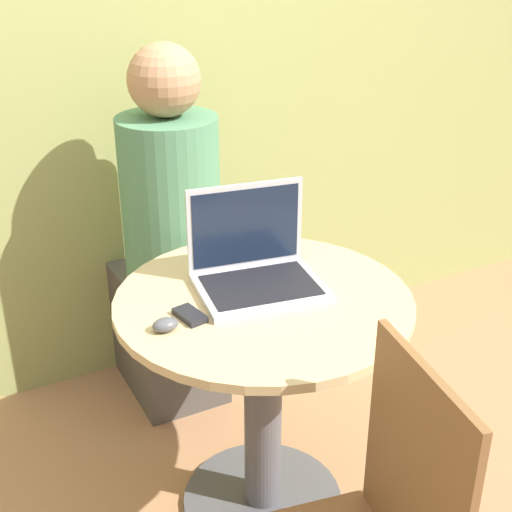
% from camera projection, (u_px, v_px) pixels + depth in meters
% --- Properties ---
extents(ground_plane, '(12.00, 12.00, 0.00)m').
position_uv_depth(ground_plane, '(263.00, 501.00, 2.22)').
color(ground_plane, '#9E704C').
extents(back_wall, '(7.00, 0.05, 2.60)m').
position_uv_depth(back_wall, '(134.00, 28.00, 2.41)').
color(back_wall, '#939956').
rests_on(back_wall, ground_plane).
extents(round_table, '(0.80, 0.80, 0.72)m').
position_uv_depth(round_table, '(263.00, 368.00, 2.00)').
color(round_table, '#4C4C51').
rests_on(round_table, ground_plane).
extents(laptop, '(0.37, 0.31, 0.27)m').
position_uv_depth(laptop, '(255.00, 267.00, 1.94)').
color(laptop, '#B7B7BC').
rests_on(laptop, round_table).
extents(cell_phone, '(0.07, 0.10, 0.02)m').
position_uv_depth(cell_phone, '(190.00, 315.00, 1.80)').
color(cell_phone, black).
rests_on(cell_phone, round_table).
extents(computer_mouse, '(0.07, 0.05, 0.03)m').
position_uv_depth(computer_mouse, '(165.00, 325.00, 1.74)').
color(computer_mouse, '#4C4C51').
rests_on(computer_mouse, round_table).
extents(person_seated, '(0.33, 0.51, 1.31)m').
position_uv_depth(person_seated, '(169.00, 259.00, 2.49)').
color(person_seated, '#4C4742').
rests_on(person_seated, ground_plane).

